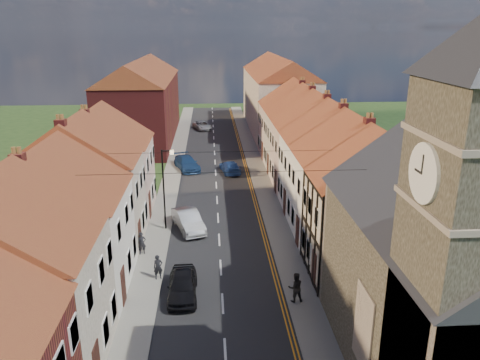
{
  "coord_description": "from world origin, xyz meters",
  "views": [
    {
      "loc": [
        -0.5,
        -12.01,
        14.26
      ],
      "look_at": [
        1.65,
        20.8,
        3.5
      ],
      "focal_mm": 35.0,
      "sensor_mm": 36.0,
      "label": 1
    }
  ],
  "objects_px": {
    "church": "(472,259)",
    "pedestrian_left_b": "(142,243)",
    "car_distant": "(202,125)",
    "car_far_b": "(230,167)",
    "pedestrian_right": "(295,287)",
    "lamppost": "(165,184)",
    "car_mid": "(188,221)",
    "car_far": "(187,163)",
    "car_near": "(182,285)",
    "pedestrian_left": "(158,267)"
  },
  "relations": [
    {
      "from": "car_far",
      "to": "car_distant",
      "type": "bearing_deg",
      "value": 67.72
    },
    {
      "from": "church",
      "to": "lamppost",
      "type": "relative_size",
      "value": 2.53
    },
    {
      "from": "pedestrian_left",
      "to": "car_far_b",
      "type": "bearing_deg",
      "value": 59.37
    },
    {
      "from": "church",
      "to": "pedestrian_left_b",
      "type": "bearing_deg",
      "value": 138.72
    },
    {
      "from": "pedestrian_right",
      "to": "pedestrian_left_b",
      "type": "height_order",
      "value": "pedestrian_right"
    },
    {
      "from": "car_far_b",
      "to": "pedestrian_left_b",
      "type": "bearing_deg",
      "value": 60.47
    },
    {
      "from": "church",
      "to": "car_distant",
      "type": "bearing_deg",
      "value": 101.84
    },
    {
      "from": "pedestrian_right",
      "to": "car_far_b",
      "type": "bearing_deg",
      "value": -90.51
    },
    {
      "from": "church",
      "to": "pedestrian_left_b",
      "type": "distance_m",
      "value": 19.85
    },
    {
      "from": "pedestrian_right",
      "to": "car_near",
      "type": "bearing_deg",
      "value": -16.37
    },
    {
      "from": "pedestrian_right",
      "to": "car_far_b",
      "type": "distance_m",
      "value": 24.31
    },
    {
      "from": "car_far",
      "to": "pedestrian_left",
      "type": "bearing_deg",
      "value": -110.18
    },
    {
      "from": "pedestrian_right",
      "to": "car_far",
      "type": "bearing_deg",
      "value": -81.1
    },
    {
      "from": "car_far_b",
      "to": "pedestrian_left_b",
      "type": "height_order",
      "value": "pedestrian_left_b"
    },
    {
      "from": "church",
      "to": "car_far",
      "type": "height_order",
      "value": "church"
    },
    {
      "from": "church",
      "to": "car_near",
      "type": "relative_size",
      "value": 3.81
    },
    {
      "from": "church",
      "to": "car_far",
      "type": "distance_m",
      "value": 34.75
    },
    {
      "from": "car_near",
      "to": "pedestrian_left",
      "type": "bearing_deg",
      "value": 128.89
    },
    {
      "from": "car_near",
      "to": "car_far_b",
      "type": "xyz_separation_m",
      "value": [
        3.69,
        23.1,
        -0.08
      ]
    },
    {
      "from": "church",
      "to": "car_near",
      "type": "bearing_deg",
      "value": 146.72
    },
    {
      "from": "pedestrian_left",
      "to": "car_far_b",
      "type": "height_order",
      "value": "pedestrian_left"
    },
    {
      "from": "car_near",
      "to": "car_far_b",
      "type": "distance_m",
      "value": 23.39
    },
    {
      "from": "pedestrian_right",
      "to": "pedestrian_left",
      "type": "bearing_deg",
      "value": -27.13
    },
    {
      "from": "car_far",
      "to": "car_far_b",
      "type": "distance_m",
      "value": 4.7
    },
    {
      "from": "lamppost",
      "to": "pedestrian_left",
      "type": "relative_size",
      "value": 4.01
    },
    {
      "from": "car_distant",
      "to": "pedestrian_right",
      "type": "relative_size",
      "value": 2.54
    },
    {
      "from": "car_distant",
      "to": "pedestrian_left",
      "type": "bearing_deg",
      "value": -110.87
    },
    {
      "from": "car_mid",
      "to": "pedestrian_left",
      "type": "height_order",
      "value": "pedestrian_left"
    },
    {
      "from": "car_near",
      "to": "car_far_b",
      "type": "height_order",
      "value": "car_near"
    },
    {
      "from": "lamppost",
      "to": "car_far",
      "type": "height_order",
      "value": "lamppost"
    },
    {
      "from": "car_distant",
      "to": "car_far_b",
      "type": "distance_m",
      "value": 21.85
    },
    {
      "from": "lamppost",
      "to": "pedestrian_left_b",
      "type": "relative_size",
      "value": 4.01
    },
    {
      "from": "church",
      "to": "car_far_b",
      "type": "xyz_separation_m",
      "value": [
        -7.86,
        30.68,
        -5.27
      ]
    },
    {
      "from": "lamppost",
      "to": "pedestrian_left",
      "type": "distance_m",
      "value": 7.75
    },
    {
      "from": "church",
      "to": "pedestrian_left_b",
      "type": "height_order",
      "value": "church"
    },
    {
      "from": "lamppost",
      "to": "car_distant",
      "type": "xyz_separation_m",
      "value": [
        2.2,
        35.63,
        -2.94
      ]
    },
    {
      "from": "car_far_b",
      "to": "pedestrian_left_b",
      "type": "xyz_separation_m",
      "value": [
        -6.58,
        -18.0,
        0.27
      ]
    },
    {
      "from": "church",
      "to": "car_mid",
      "type": "distance_m",
      "value": 20.88
    },
    {
      "from": "car_near",
      "to": "pedestrian_left_b",
      "type": "relative_size",
      "value": 2.67
    },
    {
      "from": "car_far",
      "to": "pedestrian_left",
      "type": "xyz_separation_m",
      "value": [
        -0.71,
        -22.67,
        0.18
      ]
    },
    {
      "from": "lamppost",
      "to": "pedestrian_left",
      "type": "xyz_separation_m",
      "value": [
        0.11,
        -7.28,
        -2.67
      ]
    },
    {
      "from": "car_near",
      "to": "car_far",
      "type": "distance_m",
      "value": 24.5
    },
    {
      "from": "church",
      "to": "car_distant",
      "type": "xyz_separation_m",
      "value": [
        -10.97,
        52.31,
        -5.28
      ]
    },
    {
      "from": "car_mid",
      "to": "car_far_b",
      "type": "xyz_separation_m",
      "value": [
        3.72,
        14.08,
        -0.12
      ]
    },
    {
      "from": "car_distant",
      "to": "car_mid",
      "type": "bearing_deg",
      "value": -109.07
    },
    {
      "from": "church",
      "to": "car_distant",
      "type": "relative_size",
      "value": 3.56
    },
    {
      "from": "church",
      "to": "pedestrian_right",
      "type": "bearing_deg",
      "value": 129.99
    },
    {
      "from": "car_near",
      "to": "pedestrian_left_b",
      "type": "height_order",
      "value": "pedestrian_left_b"
    },
    {
      "from": "church",
      "to": "pedestrian_left_b",
      "type": "xyz_separation_m",
      "value": [
        -14.44,
        12.68,
        -5.01
      ]
    },
    {
      "from": "lamppost",
      "to": "pedestrian_left",
      "type": "height_order",
      "value": "lamppost"
    }
  ]
}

